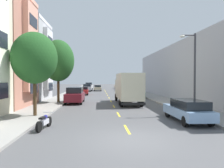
{
  "coord_description": "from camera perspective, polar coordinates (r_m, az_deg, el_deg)",
  "views": [
    {
      "loc": [
        -1.64,
        -9.67,
        2.88
      ],
      "look_at": [
        0.67,
        24.97,
        2.07
      ],
      "focal_mm": 33.04,
      "sensor_mm": 36.0,
      "label": 1
    }
  ],
  "objects": [
    {
      "name": "street_tree_nearest",
      "position": [
        16.57,
        -20.64,
        6.7
      ],
      "size": [
        3.37,
        3.37,
        6.25
      ],
      "color": "#47331E",
      "rests_on": "sidewalk_left"
    },
    {
      "name": "street_tree_second",
      "position": [
        25.46,
        -14.66,
        6.26
      ],
      "size": [
        3.78,
        3.78,
        7.42
      ],
      "color": "#47331E",
      "rests_on": "sidewalk_left"
    },
    {
      "name": "sidewalk_right",
      "position": [
        38.77,
        9.24,
        -2.83
      ],
      "size": [
        3.2,
        120.0,
        0.14
      ],
      "primitive_type": "cube",
      "color": "gray",
      "rests_on": "ground_plane"
    },
    {
      "name": "parked_pickup_silver",
      "position": [
        49.93,
        -6.79,
        -1.03
      ],
      "size": [
        2.14,
        5.35,
        1.73
      ],
      "color": "#B2B5BA",
      "rests_on": "ground_plane"
    },
    {
      "name": "street_lamp",
      "position": [
        17.8,
        21.47,
        4.46
      ],
      "size": [
        1.35,
        0.28,
        6.4
      ],
      "color": "#38383D",
      "rests_on": "sidewalk_right"
    },
    {
      "name": "lane_centerline_dashes",
      "position": [
        34.33,
        -1.06,
        -3.46
      ],
      "size": [
        0.14,
        47.2,
        0.01
      ],
      "color": "yellow",
      "rests_on": "ground_plane"
    },
    {
      "name": "parked_wagon_black",
      "position": [
        50.84,
        2.84,
        -1.0
      ],
      "size": [
        1.91,
        4.74,
        1.5
      ],
      "color": "black",
      "rests_on": "ground_plane"
    },
    {
      "name": "parked_hatchback_navy",
      "position": [
        58.01,
        2.2,
        -0.76
      ],
      "size": [
        1.83,
        4.04,
        1.5
      ],
      "color": "navy",
      "rests_on": "ground_plane"
    },
    {
      "name": "parked_suv_burgundy",
      "position": [
        25.12,
        -10.16,
        -3.0
      ],
      "size": [
        1.99,
        4.82,
        1.93
      ],
      "color": "maroon",
      "rests_on": "ground_plane"
    },
    {
      "name": "moving_champagne_sedan",
      "position": [
        51.24,
        -3.99,
        -1.05
      ],
      "size": [
        1.8,
        4.5,
        1.43
      ],
      "color": "tan",
      "rests_on": "ground_plane"
    },
    {
      "name": "parked_wagon_sky",
      "position": [
        14.96,
        20.18,
        -6.71
      ],
      "size": [
        1.83,
        4.71,
        1.5
      ],
      "color": "#7A9EC6",
      "rests_on": "ground_plane"
    },
    {
      "name": "parked_sedan_teal",
      "position": [
        32.46,
        6.9,
        -2.43
      ],
      "size": [
        1.83,
        4.51,
        1.43
      ],
      "color": "#195B60",
      "rests_on": "ground_plane"
    },
    {
      "name": "parked_hatchback_red",
      "position": [
        38.36,
        -7.89,
        -1.85
      ],
      "size": [
        1.83,
        4.04,
        1.5
      ],
      "color": "#AD1E1E",
      "rests_on": "ground_plane"
    },
    {
      "name": "parked_sedan_orange",
      "position": [
        64.01,
        1.69,
        -0.57
      ],
      "size": [
        1.83,
        4.51,
        1.43
      ],
      "color": "orange",
      "rests_on": "ground_plane"
    },
    {
      "name": "parked_suv_white",
      "position": [
        59.54,
        -6.39,
        -0.49
      ],
      "size": [
        2.06,
        4.84,
        1.93
      ],
      "color": "silver",
      "rests_on": "ground_plane"
    },
    {
      "name": "parked_motorcycle",
      "position": [
        12.65,
        -18.25,
        -9.97
      ],
      "size": [
        0.62,
        2.05,
        0.9
      ],
      "color": "black",
      "rests_on": "ground_plane"
    },
    {
      "name": "ground_plane",
      "position": [
        39.81,
        -1.44,
        -2.81
      ],
      "size": [
        160.0,
        160.0,
        0.0
      ],
      "primitive_type": "plane",
      "color": "#4C4C4F"
    },
    {
      "name": "apartment_block_opposite",
      "position": [
        33.42,
        23.55,
        2.98
      ],
      "size": [
        10.0,
        36.0,
        7.8
      ],
      "primitive_type": "cube",
      "color": "#A8A8AD",
      "rests_on": "ground_plane"
    },
    {
      "name": "sidewalk_left",
      "position": [
        38.17,
        -12.04,
        -2.91
      ],
      "size": [
        3.2,
        120.0,
        0.14
      ],
      "primitive_type": "cube",
      "color": "gray",
      "rests_on": "ground_plane"
    },
    {
      "name": "delivery_box_truck",
      "position": [
        24.03,
        4.42,
        -0.82
      ],
      "size": [
        2.43,
        8.07,
        3.51
      ],
      "color": "beige",
      "rests_on": "ground_plane"
    }
  ]
}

